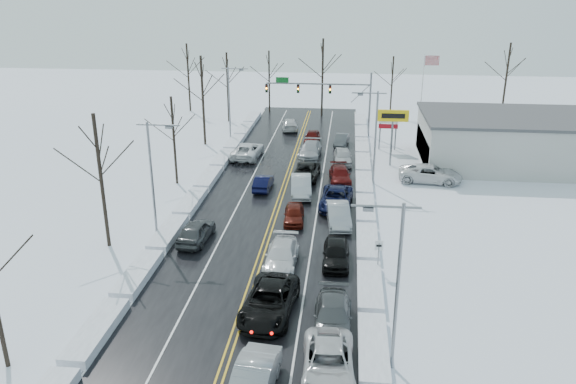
# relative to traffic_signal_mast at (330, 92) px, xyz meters

# --- Properties ---
(ground) EXTENTS (160.00, 160.00, 0.00)m
(ground) POSITION_rel_traffic_signal_mast_xyz_m (-3.45, -27.99, -5.48)
(ground) COLOR silver
(ground) RESTS_ON ground
(road_surface) EXTENTS (14.00, 84.00, 0.01)m
(road_surface) POSITION_rel_traffic_signal_mast_xyz_m (-3.45, -25.99, -5.47)
(road_surface) COLOR black
(road_surface) RESTS_ON ground
(snow_bank_left) EXTENTS (1.56, 72.00, 0.60)m
(snow_bank_left) POSITION_rel_traffic_signal_mast_xyz_m (-11.05, -25.99, -5.48)
(snow_bank_left) COLOR white
(snow_bank_left) RESTS_ON ground
(snow_bank_right) EXTENTS (1.56, 72.00, 0.60)m
(snow_bank_right) POSITION_rel_traffic_signal_mast_xyz_m (4.15, -25.99, -5.48)
(snow_bank_right) COLOR white
(snow_bank_right) RESTS_ON ground
(traffic_signal_mast) EXTENTS (13.28, 0.39, 8.00)m
(traffic_signal_mast) POSITION_rel_traffic_signal_mast_xyz_m (0.00, 0.00, 0.00)
(traffic_signal_mast) COLOR slate
(traffic_signal_mast) RESTS_ON ground
(tires_plus_sign) EXTENTS (3.20, 0.34, 6.00)m
(tires_plus_sign) POSITION_rel_traffic_signal_mast_xyz_m (7.05, -12.00, -0.49)
(tires_plus_sign) COLOR slate
(tires_plus_sign) RESTS_ON ground
(used_vehicles_sign) EXTENTS (2.20, 0.22, 4.65)m
(used_vehicles_sign) POSITION_rel_traffic_signal_mast_xyz_m (7.05, -5.99, -2.16)
(used_vehicles_sign) COLOR slate
(used_vehicles_sign) RESTS_ON ground
(speed_limit_sign) EXTENTS (0.55, 0.09, 2.35)m
(speed_limit_sign) POSITION_rel_traffic_signal_mast_xyz_m (4.75, -35.99, -3.84)
(speed_limit_sign) COLOR slate
(speed_limit_sign) RESTS_ON ground
(flagpole) EXTENTS (1.87, 1.20, 10.00)m
(flagpole) POSITION_rel_traffic_signal_mast_xyz_m (11.72, 2.01, 0.45)
(flagpole) COLOR silver
(flagpole) RESTS_ON ground
(dealership_building) EXTENTS (20.40, 12.40, 5.30)m
(dealership_building) POSITION_rel_traffic_signal_mast_xyz_m (20.53, -9.99, -2.82)
(dealership_building) COLOR #B0B0AB
(dealership_building) RESTS_ON ground
(streetlight_se) EXTENTS (3.20, 0.25, 9.00)m
(streetlight_se) POSITION_rel_traffic_signal_mast_xyz_m (4.85, -45.99, -0.17)
(streetlight_se) COLOR slate
(streetlight_se) RESTS_ON ground
(streetlight_ne) EXTENTS (3.20, 0.25, 9.00)m
(streetlight_ne) POSITION_rel_traffic_signal_mast_xyz_m (4.85, -17.99, -0.17)
(streetlight_ne) COLOR slate
(streetlight_ne) RESTS_ON ground
(streetlight_sw) EXTENTS (3.20, 0.25, 9.00)m
(streetlight_sw) POSITION_rel_traffic_signal_mast_xyz_m (-11.74, -31.99, -0.17)
(streetlight_sw) COLOR slate
(streetlight_sw) RESTS_ON ground
(streetlight_nw) EXTENTS (3.20, 0.25, 9.00)m
(streetlight_nw) POSITION_rel_traffic_signal_mast_xyz_m (-11.74, -3.99, -0.17)
(streetlight_nw) COLOR slate
(streetlight_nw) RESTS_ON ground
(tree_left_b) EXTENTS (4.00, 4.00, 10.00)m
(tree_left_b) POSITION_rel_traffic_signal_mast_xyz_m (-14.95, -33.99, 1.51)
(tree_left_b) COLOR #2D231C
(tree_left_b) RESTS_ON ground
(tree_left_c) EXTENTS (3.40, 3.40, 8.50)m
(tree_left_c) POSITION_rel_traffic_signal_mast_xyz_m (-13.95, -19.99, 0.46)
(tree_left_c) COLOR #2D231C
(tree_left_c) RESTS_ON ground
(tree_left_d) EXTENTS (4.20, 4.20, 10.50)m
(tree_left_d) POSITION_rel_traffic_signal_mast_xyz_m (-14.65, -5.99, 1.86)
(tree_left_d) COLOR #2D231C
(tree_left_d) RESTS_ON ground
(tree_left_e) EXTENTS (3.80, 3.80, 9.50)m
(tree_left_e) POSITION_rel_traffic_signal_mast_xyz_m (-14.25, 6.01, 1.16)
(tree_left_e) COLOR #2D231C
(tree_left_e) RESTS_ON ground
(tree_far_a) EXTENTS (4.00, 4.00, 10.00)m
(tree_far_a) POSITION_rel_traffic_signal_mast_xyz_m (-21.45, 12.01, 1.51)
(tree_far_a) COLOR #2D231C
(tree_far_a) RESTS_ON ground
(tree_far_b) EXTENTS (3.60, 3.60, 9.00)m
(tree_far_b) POSITION_rel_traffic_signal_mast_xyz_m (-9.45, 13.01, 0.81)
(tree_far_b) COLOR #2D231C
(tree_far_b) RESTS_ON ground
(tree_far_c) EXTENTS (4.40, 4.40, 11.00)m
(tree_far_c) POSITION_rel_traffic_signal_mast_xyz_m (-1.45, 11.01, 2.21)
(tree_far_c) COLOR #2D231C
(tree_far_c) RESTS_ON ground
(tree_far_d) EXTENTS (3.40, 3.40, 8.50)m
(tree_far_d) POSITION_rel_traffic_signal_mast_xyz_m (8.55, 12.51, 0.46)
(tree_far_d) COLOR #2D231C
(tree_far_d) RESTS_ON ground
(tree_far_e) EXTENTS (4.20, 4.20, 10.50)m
(tree_far_e) POSITION_rel_traffic_signal_mast_xyz_m (24.55, 13.01, 1.86)
(tree_far_e) COLOR #2D231C
(tree_far_e) RESTS_ON ground
(queued_car_2) EXTENTS (3.31, 6.33, 1.70)m
(queued_car_2) POSITION_rel_traffic_signal_mast_xyz_m (-1.81, -41.76, -5.48)
(queued_car_2) COLOR black
(queued_car_2) RESTS_ON ground
(queued_car_3) EXTENTS (2.19, 5.31, 1.54)m
(queued_car_3) POSITION_rel_traffic_signal_mast_xyz_m (-1.81, -35.76, -5.48)
(queued_car_3) COLOR silver
(queued_car_3) RESTS_ON ground
(queued_car_4) EXTENTS (1.86, 4.12, 1.37)m
(queued_car_4) POSITION_rel_traffic_signal_mast_xyz_m (-1.69, -28.13, -5.48)
(queued_car_4) COLOR #4C110A
(queued_car_4) RESTS_ON ground
(queued_car_5) EXTENTS (2.33, 5.38, 1.72)m
(queued_car_5) POSITION_rel_traffic_signal_mast_xyz_m (-1.67, -21.75, -5.48)
(queued_car_5) COLOR #A2A4A9
(queued_car_5) RESTS_ON ground
(queued_car_6) EXTENTS (2.75, 5.38, 1.45)m
(queued_car_6) POSITION_rel_traffic_signal_mast_xyz_m (-1.54, -17.28, -5.48)
(queued_car_6) COLOR black
(queued_car_6) RESTS_ON ground
(queued_car_7) EXTENTS (2.58, 5.69, 1.62)m
(queued_car_7) POSITION_rel_traffic_signal_mast_xyz_m (-1.66, -9.92, -5.48)
(queued_car_7) COLOR #A1A3A8
(queued_car_7) RESTS_ON ground
(queued_car_8) EXTENTS (1.89, 4.39, 1.47)m
(queued_car_8) POSITION_rel_traffic_signal_mast_xyz_m (-1.85, -3.95, -5.48)
(queued_car_8) COLOR #490B09
(queued_car_8) RESTS_ON ground
(queued_car_10) EXTENTS (2.80, 5.68, 1.55)m
(queued_car_10) POSITION_rel_traffic_signal_mast_xyz_m (1.87, -47.05, -5.48)
(queued_car_10) COLOR silver
(queued_car_10) RESTS_ON ground
(queued_car_11) EXTENTS (2.24, 5.34, 1.54)m
(queued_car_11) POSITION_rel_traffic_signal_mast_xyz_m (1.95, -42.82, -5.48)
(queued_car_11) COLOR #46494C
(queued_car_11) RESTS_ON ground
(queued_car_12) EXTENTS (1.89, 4.60, 1.56)m
(queued_car_12) POSITION_rel_traffic_signal_mast_xyz_m (1.91, -34.98, -5.48)
(queued_car_12) COLOR black
(queued_car_12) RESTS_ON ground
(queued_car_13) EXTENTS (2.31, 5.18, 1.65)m
(queued_car_13) POSITION_rel_traffic_signal_mast_xyz_m (1.91, -28.22, -5.48)
(queued_car_13) COLOR #95979C
(queued_car_13) RESTS_ON ground
(queued_car_14) EXTENTS (3.02, 5.90, 1.59)m
(queued_car_14) POSITION_rel_traffic_signal_mast_xyz_m (1.63, -24.47, -5.48)
(queued_car_14) COLOR black
(queued_car_14) RESTS_ON ground
(queued_car_15) EXTENTS (2.46, 5.06, 1.42)m
(queued_car_15) POSITION_rel_traffic_signal_mast_xyz_m (1.83, -17.91, -5.48)
(queued_car_15) COLOR #460A09
(queued_car_15) RESTS_ON ground
(queued_car_16) EXTENTS (2.17, 4.82, 1.61)m
(queued_car_16) POSITION_rel_traffic_signal_mast_xyz_m (1.98, -11.95, -5.48)
(queued_car_16) COLOR #B9B9BB
(queued_car_16) RESTS_ON ground
(queued_car_17) EXTENTS (1.92, 4.19, 1.33)m
(queued_car_17) POSITION_rel_traffic_signal_mast_xyz_m (1.74, -4.69, -5.48)
(queued_car_17) COLOR #474A4D
(queued_car_17) RESTS_ON ground
(oncoming_car_0) EXTENTS (1.56, 4.12, 1.34)m
(oncoming_car_0) POSITION_rel_traffic_signal_mast_xyz_m (-5.32, -20.77, -5.48)
(oncoming_car_0) COLOR black
(oncoming_car_0) RESTS_ON ground
(oncoming_car_1) EXTENTS (3.19, 6.26, 1.69)m
(oncoming_car_1) POSITION_rel_traffic_signal_mast_xyz_m (-8.57, -10.86, -5.48)
(oncoming_car_1) COLOR white
(oncoming_car_1) RESTS_ON ground
(oncoming_car_2) EXTENTS (2.70, 5.29, 1.47)m
(oncoming_car_2) POSITION_rel_traffic_signal_mast_xyz_m (-5.21, 2.22, -5.48)
(oncoming_car_2) COLOR silver
(oncoming_car_2) RESTS_ON ground
(oncoming_car_3) EXTENTS (2.28, 4.92, 1.63)m
(oncoming_car_3) POSITION_rel_traffic_signal_mast_xyz_m (-8.68, -32.53, -5.48)
(oncoming_car_3) COLOR #3D3F42
(oncoming_car_3) RESTS_ON ground
(parked_car_0) EXTENTS (6.37, 3.45, 1.70)m
(parked_car_0) POSITION_rel_traffic_signal_mast_xyz_m (10.60, -16.96, -5.48)
(parked_car_0) COLOR silver
(parked_car_0) RESTS_ON ground
(parked_car_1) EXTENTS (2.32, 4.73, 1.32)m
(parked_car_1) POSITION_rel_traffic_signal_mast_xyz_m (13.61, -11.25, -5.48)
(parked_car_1) COLOR #44474A
(parked_car_1) RESTS_ON ground
(parked_car_2) EXTENTS (2.16, 4.48, 1.47)m
(parked_car_2) POSITION_rel_traffic_signal_mast_xyz_m (11.67, -4.67, -5.48)
(parked_car_2) COLOR silver
(parked_car_2) RESTS_ON ground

